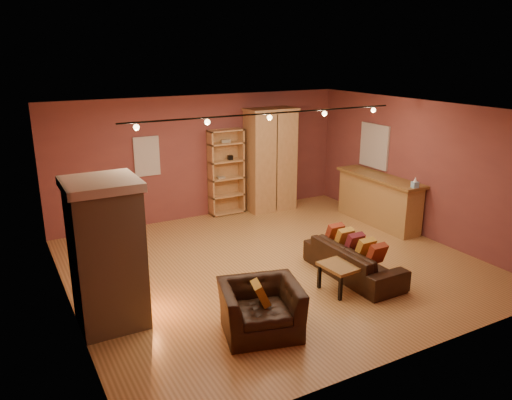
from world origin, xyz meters
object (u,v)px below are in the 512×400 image
bookcase (225,171)px  coffee_table (342,268)px  fireplace (107,254)px  armchair (261,301)px  loveseat (354,254)px  bar_counter (378,199)px  armoire (270,160)px

bookcase → coffee_table: (-0.06, -4.52, -0.63)m
fireplace → armchair: bearing=-35.5°
fireplace → loveseat: (4.01, -0.44, -0.67)m
bookcase → bar_counter: 3.56m
armoire → armchair: (-2.92, -4.77, -0.76)m
bookcase → armchair: bookcase is taller
bar_counter → armoire: bearing=127.1°
armchair → coffee_table: armchair is taller
armoire → fireplace: bearing=-142.8°
armoire → bar_counter: bearing=-52.9°
bookcase → armoire: size_ratio=0.82×
bookcase → bar_counter: size_ratio=0.88×
armchair → armoire: bearing=73.5°
bookcase → coffee_table: bookcase is taller
bar_counter → coffee_table: size_ratio=3.52×
fireplace → bookcase: 5.17m
fireplace → armchair: size_ratio=1.74×
armoire → coffee_table: bearing=-105.1°
armchair → fireplace: bearing=159.5°
bar_counter → armchair: size_ratio=1.88×
fireplace → loveseat: size_ratio=1.09×
armchair → coffee_table: bearing=29.7°
armoire → loveseat: armoire is taller
bookcase → coffee_table: bearing=-90.8°
armoire → bar_counter: 2.71m
bookcase → armoire: bearing=-10.6°
armoire → bar_counter: armoire is taller
coffee_table → fireplace: bearing=167.5°
bar_counter → loveseat: bar_counter is taller
bar_counter → armchair: bar_counter is taller
fireplace → bookcase: size_ratio=1.05×
loveseat → armchair: 2.41m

